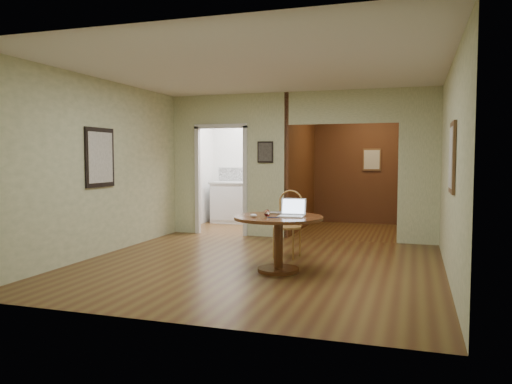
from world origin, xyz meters
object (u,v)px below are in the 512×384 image
(chair, at_px, (289,220))
(closed_laptop, at_px, (281,213))
(dining_table, at_px, (279,231))
(open_laptop, at_px, (292,212))

(chair, bearing_deg, closed_laptop, -77.03)
(dining_table, height_order, closed_laptop, closed_laptop)
(chair, xyz_separation_m, closed_laptop, (0.09, -0.78, 0.19))
(closed_laptop, bearing_deg, chair, 91.46)
(dining_table, xyz_separation_m, open_laptop, (0.18, 0.03, 0.25))
(dining_table, bearing_deg, open_laptop, 10.65)
(chair, distance_m, closed_laptop, 0.81)
(dining_table, relative_size, open_laptop, 3.40)
(dining_table, relative_size, chair, 1.16)
(dining_table, bearing_deg, closed_laptop, 95.71)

